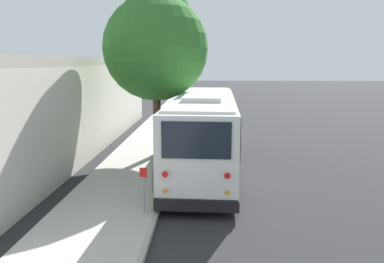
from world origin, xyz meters
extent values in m
plane|color=#28282B|center=(0.00, 0.00, 0.00)|extent=(160.00, 160.00, 0.00)
cube|color=#B2AFA8|center=(0.00, 3.40, 0.07)|extent=(80.00, 3.10, 0.15)
cube|color=#9D9A94|center=(0.00, 1.78, 0.07)|extent=(80.00, 0.14, 0.15)
cube|color=white|center=(1.25, 0.41, 1.66)|extent=(10.90, 2.83, 2.79)
cube|color=black|center=(1.25, 0.41, 0.40)|extent=(10.96, 2.88, 0.28)
cube|color=black|center=(1.25, 0.41, 2.26)|extent=(10.02, 2.89, 1.33)
cube|color=black|center=(6.69, 0.22, 2.26)|extent=(0.10, 2.15, 1.39)
cube|color=black|center=(-4.18, 0.60, 2.36)|extent=(0.10, 1.97, 1.06)
cube|color=black|center=(6.69, 0.22, 2.91)|extent=(0.10, 1.77, 0.22)
cube|color=white|center=(1.25, 0.41, 3.09)|extent=(10.23, 2.58, 0.10)
cube|color=silver|center=(-0.68, 0.48, 3.21)|extent=(2.03, 1.46, 0.20)
cube|color=black|center=(6.71, 0.22, 0.44)|extent=(0.19, 2.48, 0.36)
cube|color=black|center=(-4.21, 0.60, 0.44)|extent=(0.19, 2.48, 0.36)
cylinder|color=red|center=(-4.24, 1.48, 1.38)|extent=(0.04, 0.18, 0.18)
cylinder|color=orange|center=(-4.24, 1.48, 0.88)|extent=(0.03, 0.14, 0.14)
cylinder|color=red|center=(-4.30, -0.28, 1.38)|extent=(0.04, 0.18, 0.18)
cylinder|color=orange|center=(-4.30, -0.28, 0.88)|extent=(0.03, 0.14, 0.14)
cube|color=white|center=(6.80, 1.04, 0.61)|extent=(0.05, 0.32, 0.18)
cube|color=white|center=(6.74, -0.60, 0.61)|extent=(0.05, 0.32, 0.18)
cube|color=black|center=(6.38, 1.62, 2.53)|extent=(0.06, 0.10, 0.24)
cylinder|color=black|center=(4.49, 1.37, 0.48)|extent=(0.97, 0.33, 0.96)
cylinder|color=slate|center=(4.49, 1.37, 0.48)|extent=(0.44, 0.33, 0.43)
cylinder|color=black|center=(4.41, -0.78, 0.48)|extent=(0.97, 0.33, 0.96)
cylinder|color=slate|center=(4.41, -0.78, 0.48)|extent=(0.44, 0.33, 0.43)
cylinder|color=black|center=(-1.75, 1.59, 0.48)|extent=(0.97, 0.33, 0.96)
cylinder|color=slate|center=(-1.75, 1.59, 0.48)|extent=(0.44, 0.33, 0.43)
cylinder|color=black|center=(-1.82, -0.56, 0.48)|extent=(0.97, 0.33, 0.96)
cylinder|color=slate|center=(-1.82, -0.56, 0.48)|extent=(0.44, 0.33, 0.43)
cube|color=slate|center=(13.08, 0.51, 0.47)|extent=(4.34, 1.88, 0.63)
cube|color=black|center=(12.97, 0.51, 1.03)|extent=(2.09, 1.54, 0.48)
cube|color=slate|center=(12.97, 0.51, 1.27)|extent=(2.01, 1.50, 0.05)
cube|color=black|center=(15.23, 0.63, 0.26)|extent=(0.16, 1.61, 0.20)
cube|color=black|center=(10.93, 0.40, 0.26)|extent=(0.16, 1.61, 0.20)
cylinder|color=black|center=(14.39, 1.34, 0.32)|extent=(0.65, 0.23, 0.64)
cylinder|color=slate|center=(14.39, 1.34, 0.32)|extent=(0.30, 0.23, 0.29)
cylinder|color=black|center=(14.47, -0.17, 0.32)|extent=(0.65, 0.23, 0.64)
cylinder|color=slate|center=(14.47, -0.17, 0.32)|extent=(0.30, 0.23, 0.29)
cylinder|color=black|center=(11.70, 1.20, 0.32)|extent=(0.65, 0.23, 0.64)
cylinder|color=slate|center=(11.70, 1.20, 0.32)|extent=(0.30, 0.23, 0.29)
cylinder|color=black|center=(11.78, -0.31, 0.32)|extent=(0.65, 0.23, 0.64)
cylinder|color=slate|center=(11.78, -0.31, 0.32)|extent=(0.30, 0.23, 0.29)
cube|color=black|center=(19.94, 0.43, 0.50)|extent=(4.09, 1.85, 0.66)
cube|color=black|center=(19.84, 0.44, 1.07)|extent=(1.95, 1.56, 0.48)
cube|color=black|center=(19.84, 0.44, 1.31)|extent=(1.88, 1.52, 0.05)
cube|color=black|center=(21.99, 0.38, 0.27)|extent=(0.12, 1.69, 0.20)
cube|color=black|center=(17.90, 0.49, 0.27)|extent=(0.12, 1.69, 0.20)
cylinder|color=black|center=(21.24, 1.20, 0.34)|extent=(0.68, 0.22, 0.68)
cylinder|color=slate|center=(21.24, 1.20, 0.34)|extent=(0.31, 0.23, 0.30)
cylinder|color=black|center=(21.20, -0.40, 0.34)|extent=(0.68, 0.22, 0.68)
cylinder|color=slate|center=(21.20, -0.40, 0.34)|extent=(0.31, 0.23, 0.30)
cylinder|color=black|center=(18.69, 1.26, 0.34)|extent=(0.68, 0.22, 0.68)
cylinder|color=slate|center=(18.69, 1.26, 0.34)|extent=(0.31, 0.23, 0.30)
cylinder|color=black|center=(18.65, -0.33, 0.34)|extent=(0.68, 0.22, 0.68)
cylinder|color=slate|center=(18.65, -0.33, 0.34)|extent=(0.31, 0.23, 0.30)
cube|color=tan|center=(25.92, 0.74, 0.48)|extent=(4.63, 1.96, 0.64)
cube|color=black|center=(25.80, 0.75, 1.04)|extent=(2.24, 1.58, 0.48)
cube|color=tan|center=(25.80, 0.75, 1.28)|extent=(2.15, 1.54, 0.05)
cube|color=black|center=(28.21, 0.59, 0.26)|extent=(0.19, 1.62, 0.20)
cube|color=black|center=(23.64, 0.89, 0.26)|extent=(0.19, 1.62, 0.20)
cylinder|color=black|center=(27.40, 1.40, 0.32)|extent=(0.66, 0.24, 0.65)
cylinder|color=slate|center=(27.40, 1.40, 0.32)|extent=(0.31, 0.24, 0.29)
cylinder|color=black|center=(27.30, -0.11, 0.32)|extent=(0.66, 0.24, 0.65)
cylinder|color=slate|center=(27.30, -0.11, 0.32)|extent=(0.31, 0.24, 0.29)
cylinder|color=black|center=(24.54, 1.59, 0.32)|extent=(0.66, 0.24, 0.65)
cylinder|color=slate|center=(24.54, 1.59, 0.32)|extent=(0.31, 0.24, 0.29)
cylinder|color=black|center=(24.44, 0.08, 0.32)|extent=(0.66, 0.24, 0.65)
cylinder|color=slate|center=(24.44, 0.08, 0.32)|extent=(0.31, 0.24, 0.29)
cube|color=maroon|center=(33.66, 0.44, 0.46)|extent=(4.59, 2.03, 0.61)
cube|color=black|center=(33.55, 0.45, 1.00)|extent=(2.22, 1.63, 0.48)
cube|color=maroon|center=(33.55, 0.45, 1.24)|extent=(2.13, 1.59, 0.05)
cube|color=black|center=(35.92, 0.29, 0.25)|extent=(0.19, 1.68, 0.20)
cube|color=black|center=(31.41, 0.60, 0.25)|extent=(0.19, 1.68, 0.20)
cylinder|color=black|center=(35.13, 1.14, 0.30)|extent=(0.62, 0.24, 0.61)
cylinder|color=slate|center=(35.13, 1.14, 0.30)|extent=(0.29, 0.24, 0.27)
cylinder|color=black|center=(35.02, -0.44, 0.30)|extent=(0.62, 0.24, 0.61)
cylinder|color=slate|center=(35.02, -0.44, 0.30)|extent=(0.29, 0.24, 0.27)
cylinder|color=black|center=(32.31, 1.33, 0.30)|extent=(0.62, 0.24, 0.61)
cylinder|color=slate|center=(32.31, 1.33, 0.30)|extent=(0.29, 0.24, 0.27)
cylinder|color=black|center=(32.20, -0.25, 0.30)|extent=(0.62, 0.24, 0.61)
cylinder|color=slate|center=(32.20, -0.25, 0.30)|extent=(0.29, 0.24, 0.27)
cylinder|color=brown|center=(2.94, 2.67, 1.81)|extent=(0.37, 0.37, 3.33)
sphere|color=#2D6B28|center=(2.94, 2.67, 5.15)|extent=(4.78, 4.78, 4.78)
sphere|color=#31732C|center=(3.54, 2.67, 6.70)|extent=(3.11, 3.11, 3.11)
cylinder|color=gray|center=(-4.00, 2.14, 0.68)|extent=(0.06, 0.06, 1.07)
cube|color=red|center=(-4.00, 2.14, 1.36)|extent=(0.02, 0.22, 0.28)
cylinder|color=gray|center=(-2.36, 2.14, 0.80)|extent=(0.06, 0.06, 1.31)
cube|color=beige|center=(3.37, 9.86, 2.18)|extent=(25.73, 8.26, 4.35)
cube|color=#A9A497|center=(3.37, 5.88, 4.55)|extent=(25.73, 0.30, 0.40)
camera|label=1|loc=(-14.43, 0.29, 4.52)|focal=35.00mm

